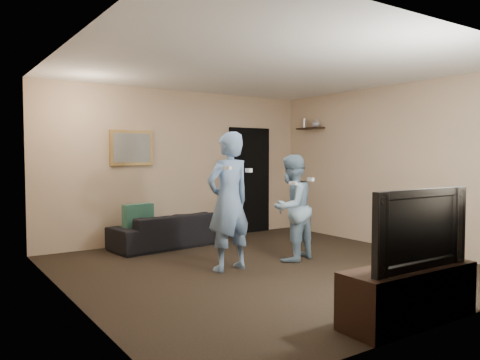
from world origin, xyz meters
TOP-DOWN VIEW (x-y plane):
  - ground at (0.00, 0.00)m, footprint 5.00×5.00m
  - ceiling at (0.00, 0.00)m, footprint 5.00×5.00m
  - wall_back at (0.00, 2.50)m, footprint 5.00×0.04m
  - wall_front at (0.00, -2.50)m, footprint 5.00×0.04m
  - wall_left at (-2.50, 0.00)m, footprint 0.04×5.00m
  - wall_right at (2.50, 0.00)m, footprint 0.04×5.00m
  - sofa at (-0.47, 2.03)m, footprint 1.91×0.92m
  - throw_pillow at (-0.97, 2.03)m, footprint 0.50×0.24m
  - painting_frame at (-0.90, 2.48)m, footprint 0.72×0.05m
  - painting_canvas at (-0.90, 2.45)m, footprint 0.62×0.01m
  - doorway at (1.45, 2.47)m, footprint 0.90×0.06m
  - light_switch at (0.85, 2.48)m, footprint 0.08×0.02m
  - wall_shelf at (2.39, 1.80)m, footprint 0.20×0.60m
  - shelf_vase at (2.39, 1.65)m, footprint 0.19×0.19m
  - shelf_figurine at (2.39, 1.97)m, footprint 0.06×0.06m
  - tv_console at (-0.19, -2.29)m, footprint 1.39×0.46m
  - television at (-0.19, -2.29)m, footprint 1.20×0.17m
  - wii_player_left at (-0.49, 0.19)m, footprint 0.68×0.53m
  - wii_player_right at (0.55, 0.17)m, footprint 0.85×0.75m

SIDE VIEW (x-z plane):
  - ground at x=0.00m, z-range 0.00..0.00m
  - tv_console at x=-0.19m, z-range 0.00..0.50m
  - sofa at x=-0.47m, z-range 0.00..0.54m
  - throw_pillow at x=-0.97m, z-range 0.24..0.72m
  - wii_player_right at x=0.55m, z-range 0.00..1.49m
  - television at x=-0.19m, z-range 0.50..1.19m
  - wii_player_left at x=-0.49m, z-range 0.00..1.78m
  - doorway at x=1.45m, z-range 0.00..2.00m
  - wall_back at x=0.00m, z-range 0.00..2.60m
  - wall_front at x=0.00m, z-range 0.00..2.60m
  - wall_left at x=-2.50m, z-range 0.00..2.60m
  - wall_right at x=2.50m, z-range 0.00..2.60m
  - light_switch at x=0.85m, z-range 1.24..1.36m
  - painting_frame at x=-0.90m, z-range 1.32..1.89m
  - painting_canvas at x=-0.90m, z-range 1.37..1.83m
  - wall_shelf at x=2.39m, z-range 1.98..2.00m
  - shelf_vase at x=2.39m, z-range 2.00..2.16m
  - shelf_figurine at x=2.39m, z-range 2.00..2.18m
  - ceiling at x=0.00m, z-range 2.58..2.62m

